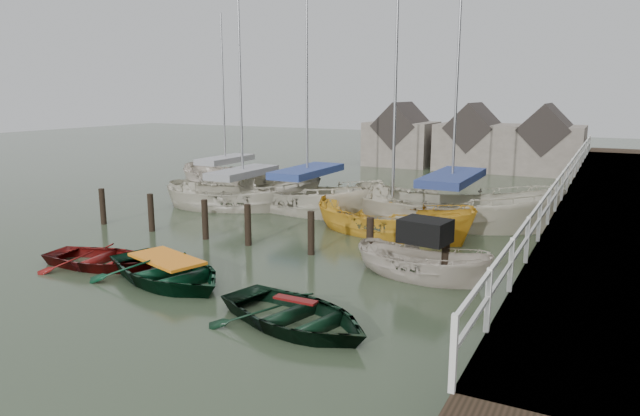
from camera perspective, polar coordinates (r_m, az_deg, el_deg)
The scene contains 13 objects.
ground at distance 16.34m, azimuth -9.70°, elevation -6.65°, with size 120.00×120.00×0.00m, color #293421.
pier at distance 22.72m, azimuth 26.94°, elevation -0.76°, with size 3.04×32.00×2.70m.
mooring_pilings at distance 19.17m, azimuth -7.00°, elevation -2.30°, with size 13.72×0.22×1.80m.
far_sheds at distance 39.40m, azimuth 14.84°, elevation 6.48°, with size 14.00×4.08×4.39m.
rowboat_red at distance 18.09m, azimuth -20.85°, elevation -5.46°, with size 2.60×3.64×0.75m, color #5D0E0D.
rowboat_green at distance 16.10m, azimuth -14.96°, elevation -7.16°, with size 3.12×4.37×0.91m, color black.
rowboat_dkgreen at distance 12.80m, azimuth -2.45°, elevation -11.73°, with size 2.82×3.94×0.82m, color black.
motorboat at distance 16.13m, azimuth 10.12°, elevation -6.51°, with size 4.18×2.05×2.40m.
sailboat_a at distance 25.55m, azimuth -7.64°, elevation 0.15°, with size 7.38×5.06×11.22m.
sailboat_b at distance 24.68m, azimuth -1.26°, elevation -0.16°, with size 7.94×3.98×11.90m.
sailboat_c at distance 20.81m, azimuth 7.18°, elevation -2.58°, with size 6.81×3.68×11.21m.
sailboat_d at distance 22.70m, azimuth 12.91°, elevation -1.49°, with size 8.34×3.65×12.14m.
sailboat_e at distance 31.11m, azimuth -9.35°, elevation 2.13°, with size 7.04×4.26×10.27m.
Camera 1 is at (9.50, -12.30, 5.05)m, focal length 32.00 mm.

